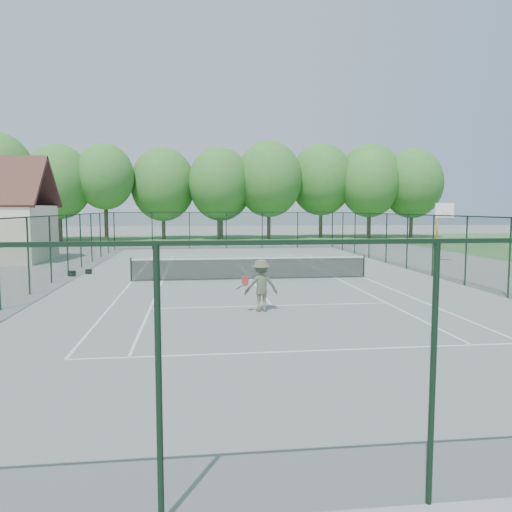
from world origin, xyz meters
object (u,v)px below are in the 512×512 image
object	(u,v)px
tennis_net	(251,267)
tennis_player	(261,285)
basketball_goal	(441,221)
sports_bag_a	(72,274)

from	to	relation	value
tennis_net	tennis_player	size ratio (longest dim) A/B	5.30
basketball_goal	sports_bag_a	xyz separation A→B (m)	(-21.30, -4.19, -2.43)
tennis_net	tennis_player	distance (m)	7.26
basketball_goal	tennis_player	bearing A→B (deg)	-134.05
basketball_goal	tennis_player	world-z (taller)	basketball_goal
basketball_goal	tennis_net	bearing A→B (deg)	-153.36
tennis_net	basketball_goal	xyz separation A→B (m)	(12.67, 6.35, 1.99)
tennis_net	basketball_goal	bearing A→B (deg)	26.64
tennis_player	basketball_goal	bearing A→B (deg)	45.95
sports_bag_a	tennis_player	bearing A→B (deg)	-25.33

